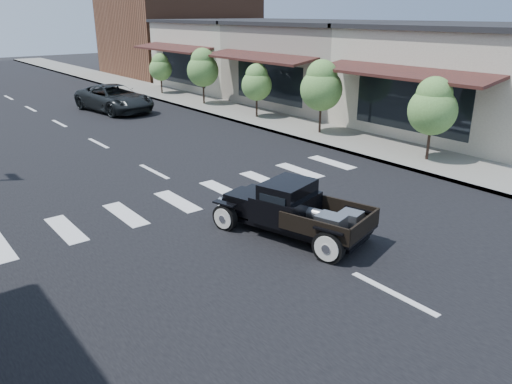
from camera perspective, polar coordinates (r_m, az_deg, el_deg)
ground at (r=12.01m, az=3.95°, el=-5.70°), size 120.00×120.00×0.00m
road at (r=24.68m, az=-20.13°, el=6.58°), size 14.00×80.00×0.02m
road_markings at (r=20.11m, az=-15.48°, el=4.22°), size 12.00×60.00×0.06m
sidewalk_right at (r=28.37m, az=-3.59°, el=9.48°), size 3.00×80.00×0.15m
storefront_near at (r=25.51m, az=23.98°, el=11.62°), size 10.00×9.00×4.50m
storefront_mid at (r=30.78m, az=8.86°, el=14.19°), size 10.00×9.00×4.50m
storefront_far at (r=37.50m, az=-1.52°, el=15.39°), size 10.00×9.00×4.50m
far_building_right at (r=46.08m, az=-8.83°, el=17.56°), size 11.00×10.00×7.00m
small_tree_a at (r=18.83m, az=19.39°, el=7.72°), size 1.71×1.71×2.84m
small_tree_b at (r=22.17m, az=7.43°, el=10.60°), size 1.82×1.82×3.03m
small_tree_c at (r=25.54m, az=0.08°, el=11.42°), size 1.53×1.53×2.55m
small_tree_d at (r=29.55m, az=-6.07°, el=12.93°), size 1.81×1.81×3.02m
small_tree_e at (r=34.02m, az=-10.82°, el=13.12°), size 1.47×1.47×2.46m
hotrod_pickup at (r=12.08m, az=4.31°, el=-1.97°), size 2.89×4.35×1.38m
second_car at (r=28.81m, az=-15.87°, el=10.23°), size 3.07×5.44×1.44m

